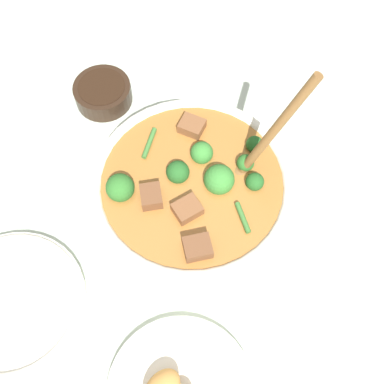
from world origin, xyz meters
The scene contains 4 objects.
ground_plane centered at (0.00, 0.00, 0.00)m, with size 4.00×4.00×0.00m, color #ADBCAD.
stew_bowl centered at (0.00, 0.00, 0.06)m, with size 0.28×0.28×0.28m.
condiment_bowl centered at (-0.02, -0.26, 0.02)m, with size 0.10×0.10×0.04m.
empty_plate centered at (0.29, -0.06, 0.01)m, with size 0.21×0.21×0.02m.
Camera 1 is at (0.20, 0.23, 0.68)m, focal length 45.00 mm.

